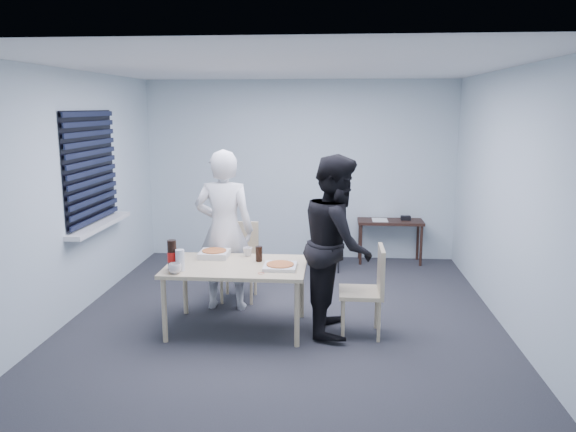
# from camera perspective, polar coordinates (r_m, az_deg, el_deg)

# --- Properties ---
(room) EXTENTS (5.00, 5.00, 5.00)m
(room) POSITION_cam_1_polar(r_m,az_deg,el_deg) (6.69, -19.13, 3.80)
(room) COLOR #2B2C30
(room) RESTS_ON ground
(dining_table) EXTENTS (1.38, 0.87, 0.67)m
(dining_table) POSITION_cam_1_polar(r_m,az_deg,el_deg) (5.63, -5.27, -5.55)
(dining_table) COLOR #C8BB8A
(dining_table) RESTS_ON ground
(chair_far) EXTENTS (0.42, 0.42, 0.89)m
(chair_far) POSITION_cam_1_polar(r_m,az_deg,el_deg) (6.59, -4.93, -3.96)
(chair_far) COLOR #C8BB8A
(chair_far) RESTS_ON ground
(chair_right) EXTENTS (0.42, 0.42, 0.89)m
(chair_right) POSITION_cam_1_polar(r_m,az_deg,el_deg) (5.55, 8.31, -6.94)
(chair_right) COLOR #C8BB8A
(chair_right) RESTS_ON ground
(person_white) EXTENTS (0.65, 0.42, 1.77)m
(person_white) POSITION_cam_1_polar(r_m,az_deg,el_deg) (6.18, -6.48, -1.45)
(person_white) COLOR silver
(person_white) RESTS_ON ground
(person_black) EXTENTS (0.47, 0.86, 1.77)m
(person_black) POSITION_cam_1_polar(r_m,az_deg,el_deg) (5.54, 5.02, -2.88)
(person_black) COLOR black
(person_black) RESTS_ON ground
(side_table) EXTENTS (0.93, 0.41, 0.62)m
(side_table) POSITION_cam_1_polar(r_m,az_deg,el_deg) (8.17, 10.34, -0.98)
(side_table) COLOR #361D16
(side_table) RESTS_ON ground
(stool) EXTENTS (0.35, 0.35, 0.49)m
(stool) POSITION_cam_1_polar(r_m,az_deg,el_deg) (7.69, 4.17, -2.80)
(stool) COLOR black
(stool) RESTS_ON ground
(backpack) EXTENTS (0.31, 0.23, 0.44)m
(backpack) POSITION_cam_1_polar(r_m,az_deg,el_deg) (7.61, 4.20, -0.46)
(backpack) COLOR slate
(backpack) RESTS_ON stool
(pizza_box_a) EXTENTS (0.30, 0.30, 0.07)m
(pizza_box_a) POSITION_cam_1_polar(r_m,az_deg,el_deg) (5.91, -7.49, -3.81)
(pizza_box_a) COLOR silver
(pizza_box_a) RESTS_ON dining_table
(pizza_box_b) EXTENTS (0.32, 0.32, 0.04)m
(pizza_box_b) POSITION_cam_1_polar(r_m,az_deg,el_deg) (5.47, -0.81, -5.10)
(pizza_box_b) COLOR silver
(pizza_box_b) RESTS_ON dining_table
(mug_a) EXTENTS (0.17, 0.17, 0.10)m
(mug_a) POSITION_cam_1_polar(r_m,az_deg,el_deg) (5.40, -11.42, -5.24)
(mug_a) COLOR silver
(mug_a) RESTS_ON dining_table
(mug_b) EXTENTS (0.10, 0.10, 0.09)m
(mug_b) POSITION_cam_1_polar(r_m,az_deg,el_deg) (5.91, -4.14, -3.64)
(mug_b) COLOR silver
(mug_b) RESTS_ON dining_table
(cola_glass) EXTENTS (0.07, 0.07, 0.15)m
(cola_glass) POSITION_cam_1_polar(r_m,az_deg,el_deg) (5.70, -2.97, -3.86)
(cola_glass) COLOR black
(cola_glass) RESTS_ON dining_table
(soda_bottle) EXTENTS (0.09, 0.09, 0.29)m
(soda_bottle) POSITION_cam_1_polar(r_m,az_deg,el_deg) (5.51, -11.69, -3.94)
(soda_bottle) COLOR black
(soda_bottle) RESTS_ON dining_table
(plastic_cups) EXTENTS (0.11, 0.11, 0.21)m
(plastic_cups) POSITION_cam_1_polar(r_m,az_deg,el_deg) (5.46, -10.91, -4.43)
(plastic_cups) COLOR silver
(plastic_cups) RESTS_ON dining_table
(rubber_band) EXTENTS (0.07, 0.07, 0.00)m
(rubber_band) POSITION_cam_1_polar(r_m,az_deg,el_deg) (5.31, -2.75, -5.84)
(rubber_band) COLOR red
(rubber_band) RESTS_ON dining_table
(papers) EXTENTS (0.25, 0.32, 0.00)m
(papers) POSITION_cam_1_polar(r_m,az_deg,el_deg) (8.14, 9.31, -0.40)
(papers) COLOR white
(papers) RESTS_ON side_table
(black_box) EXTENTS (0.15, 0.12, 0.06)m
(black_box) POSITION_cam_1_polar(r_m,az_deg,el_deg) (8.21, 11.87, -0.20)
(black_box) COLOR black
(black_box) RESTS_ON side_table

